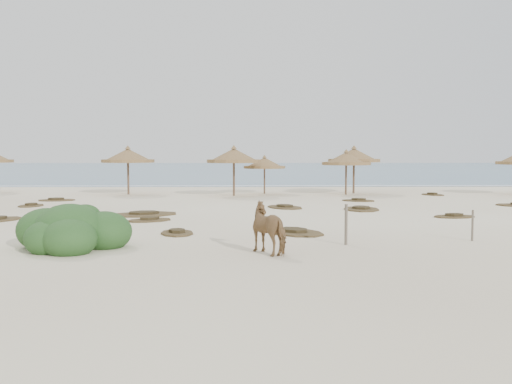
% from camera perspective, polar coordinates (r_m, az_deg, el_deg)
% --- Properties ---
extents(ground, '(160.00, 160.00, 0.00)m').
position_cam_1_polar(ground, '(20.32, 3.48, -3.76)').
color(ground, '#F6EDCA').
rests_on(ground, ground).
extents(ocean, '(200.00, 100.00, 0.01)m').
position_cam_1_polar(ocean, '(95.12, -0.15, 2.35)').
color(ocean, '#2B5583').
rests_on(ocean, ground).
extents(foam_line, '(70.00, 0.60, 0.01)m').
position_cam_1_polar(foam_line, '(46.18, 0.89, 0.60)').
color(foam_line, white).
rests_on(foam_line, ground).
extents(palapa_1, '(3.46, 3.46, 3.18)m').
position_cam_1_polar(palapa_1, '(37.91, -12.69, 3.49)').
color(palapa_1, brown).
rests_on(palapa_1, ground).
extents(palapa_2, '(3.95, 3.95, 3.20)m').
position_cam_1_polar(palapa_2, '(35.79, -2.23, 3.58)').
color(palapa_2, brown).
rests_on(palapa_2, ground).
extents(palapa_3, '(3.30, 3.30, 2.57)m').
position_cam_1_polar(palapa_3, '(37.61, 0.85, 2.86)').
color(palapa_3, brown).
rests_on(palapa_3, ground).
extents(palapa_4, '(4.17, 4.17, 2.95)m').
position_cam_1_polar(palapa_4, '(37.26, 9.01, 3.25)').
color(palapa_4, brown).
rests_on(palapa_4, ground).
extents(palapa_5, '(4.53, 4.53, 3.21)m').
position_cam_1_polar(palapa_5, '(38.43, 9.77, 3.57)').
color(palapa_5, brown).
rests_on(palapa_5, ground).
extents(horse, '(1.55, 1.79, 1.40)m').
position_cam_1_polar(horse, '(15.45, 1.54, -3.60)').
color(horse, '#946B43').
rests_on(horse, ground).
extents(fence_post_near, '(0.11, 0.11, 1.21)m').
position_cam_1_polar(fence_post_near, '(17.08, 9.00, -3.23)').
color(fence_post_near, brown).
rests_on(fence_post_near, ground).
extents(fence_post_far, '(0.08, 0.08, 0.96)m').
position_cam_1_polar(fence_post_far, '(18.86, 20.83, -3.14)').
color(fence_post_far, brown).
rests_on(fence_post_far, ground).
extents(bush, '(3.33, 2.93, 1.49)m').
position_cam_1_polar(bush, '(17.03, -18.01, -3.79)').
color(bush, '#2C5625').
rests_on(bush, ground).
extents(scrub_1, '(3.56, 2.99, 0.16)m').
position_cam_1_polar(scrub_1, '(25.36, -11.17, -2.16)').
color(scrub_1, brown).
rests_on(scrub_1, ground).
extents(scrub_2, '(2.16, 1.94, 0.16)m').
position_cam_1_polar(scrub_2, '(23.17, -10.62, -2.73)').
color(scrub_2, brown).
rests_on(scrub_2, ground).
extents(scrub_3, '(1.86, 2.68, 0.16)m').
position_cam_1_polar(scrub_3, '(27.65, 10.49, -1.65)').
color(scrub_3, brown).
rests_on(scrub_3, ground).
extents(scrub_4, '(2.01, 1.52, 0.16)m').
position_cam_1_polar(scrub_4, '(25.47, 19.21, -2.28)').
color(scrub_4, brown).
rests_on(scrub_4, ground).
extents(scrub_6, '(2.20, 1.57, 0.16)m').
position_cam_1_polar(scrub_6, '(34.19, -19.33, -0.74)').
color(scrub_6, brown).
rests_on(scrub_6, ground).
extents(scrub_7, '(2.17, 1.83, 0.16)m').
position_cam_1_polar(scrub_7, '(32.47, 10.20, -0.81)').
color(scrub_7, brown).
rests_on(scrub_7, ground).
extents(scrub_8, '(1.28, 1.82, 0.16)m').
position_cam_1_polar(scrub_8, '(31.11, -21.58, -1.24)').
color(scrub_8, brown).
rests_on(scrub_8, ground).
extents(scrub_9, '(2.71, 2.92, 0.16)m').
position_cam_1_polar(scrub_9, '(19.40, 3.82, -3.98)').
color(scrub_9, brown).
rests_on(scrub_9, ground).
extents(scrub_10, '(1.71, 2.01, 0.16)m').
position_cam_1_polar(scrub_10, '(38.11, 17.24, -0.23)').
color(scrub_10, brown).
rests_on(scrub_10, ground).
extents(scrub_11, '(1.39, 1.85, 0.16)m').
position_cam_1_polar(scrub_11, '(19.35, -7.90, -4.03)').
color(scrub_11, brown).
rests_on(scrub_11, ground).
extents(scrub_13, '(2.35, 2.70, 0.16)m').
position_cam_1_polar(scrub_13, '(28.12, 2.89, -1.49)').
color(scrub_13, brown).
rests_on(scrub_13, ground).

